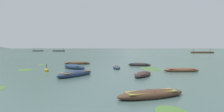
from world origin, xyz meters
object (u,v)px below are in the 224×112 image
object	(u,v)px
ferry_2	(59,51)
mooring_buoy	(47,70)
rowboat_8	(75,74)
ferry_0	(38,51)
rowboat_4	(143,74)
rowboat_5	(139,65)
rowboat_1	(151,94)
rowboat_6	(116,67)
rowboat_7	(77,63)
rowboat_0	(181,70)
rowboat_2	(74,67)
ferry_1	(202,52)

from	to	relation	value
ferry_2	mooring_buoy	size ratio (longest dim) A/B	9.95
rowboat_8	ferry_0	bearing A→B (deg)	116.08
rowboat_4	rowboat_5	xyz separation A→B (m)	(0.57, 10.50, 0.01)
rowboat_8	rowboat_4	bearing A→B (deg)	2.29
rowboat_1	ferry_0	world-z (taller)	ferry_0
rowboat_4	mooring_buoy	distance (m)	11.04
rowboat_6	ferry_2	xyz separation A→B (m)	(-49.63, 120.98, 0.31)
rowboat_6	rowboat_8	size ratio (longest dim) A/B	0.81
rowboat_1	rowboat_7	size ratio (longest dim) A/B	0.93
rowboat_8	rowboat_7	bearing A→B (deg)	102.95
rowboat_0	ferry_0	bearing A→B (deg)	120.70
rowboat_6	rowboat_1	bearing A→B (deg)	-80.72
ferry_0	mooring_buoy	size ratio (longest dim) A/B	8.04
rowboat_4	ferry_2	size ratio (longest dim) A/B	0.35
rowboat_2	rowboat_4	size ratio (longest dim) A/B	1.19
rowboat_2	ferry_2	xyz separation A→B (m)	(-44.20, 121.93, 0.22)
rowboat_1	rowboat_6	world-z (taller)	rowboat_1
rowboat_1	rowboat_7	world-z (taller)	rowboat_7
rowboat_6	ferry_0	xyz separation A→B (m)	(-67.35, 122.80, 0.31)
ferry_2	ferry_0	bearing A→B (deg)	174.14
rowboat_0	ferry_1	world-z (taller)	ferry_1
rowboat_4	ferry_1	bearing A→B (deg)	64.77
rowboat_7	ferry_0	world-z (taller)	ferry_0
rowboat_0	rowboat_6	xyz separation A→B (m)	(-7.46, 3.21, -0.03)
rowboat_8	ferry_2	distance (m)	136.26
rowboat_8	mooring_buoy	size ratio (longest dim) A/B	4.41
rowboat_5	rowboat_7	size ratio (longest dim) A/B	0.82
rowboat_1	ferry_0	size ratio (longest dim) A/B	0.52
rowboat_1	rowboat_4	size ratio (longest dim) A/B	1.20
rowboat_2	ferry_2	bearing A→B (deg)	109.93
rowboat_2	rowboat_8	bearing A→B (deg)	-74.53
rowboat_0	ferry_0	size ratio (longest dim) A/B	0.51
ferry_0	rowboat_0	bearing A→B (deg)	-59.30
rowboat_1	rowboat_7	xyz separation A→B (m)	(-9.06, 20.37, 0.01)
rowboat_5	ferry_1	world-z (taller)	ferry_1
rowboat_4	rowboat_6	distance (m)	7.56
rowboat_6	mooring_buoy	distance (m)	8.77
rowboat_1	ferry_1	world-z (taller)	ferry_1
mooring_buoy	rowboat_6	bearing A→B (deg)	26.46
rowboat_0	ferry_2	distance (m)	136.68
rowboat_8	ferry_0	size ratio (longest dim) A/B	0.55
rowboat_4	rowboat_6	bearing A→B (deg)	111.24
rowboat_0	ferry_2	bearing A→B (deg)	114.69
rowboat_6	rowboat_7	distance (m)	8.78
rowboat_4	ferry_1	distance (m)	92.06
rowboat_5	ferry_1	distance (m)	82.42
rowboat_6	rowboat_7	bearing A→B (deg)	139.40
rowboat_1	rowboat_8	world-z (taller)	rowboat_8
rowboat_2	ferry_0	size ratio (longest dim) A/B	0.51
rowboat_8	mooring_buoy	distance (m)	5.38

